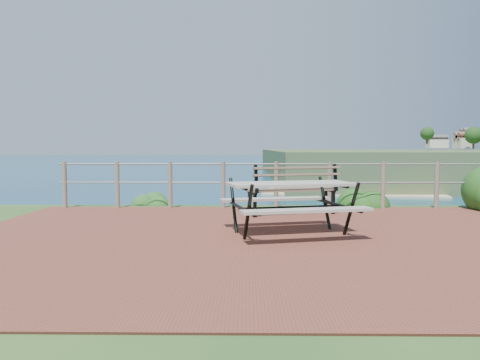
# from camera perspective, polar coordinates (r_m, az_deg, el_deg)

# --- Properties ---
(ground) EXTENTS (10.00, 7.00, 0.12)m
(ground) POSITION_cam_1_polar(r_m,az_deg,el_deg) (6.88, 6.20, -7.17)
(ground) COLOR brown
(ground) RESTS_ON ground
(ocean) EXTENTS (1200.00, 1200.00, 0.00)m
(ocean) POSITION_cam_1_polar(r_m,az_deg,el_deg) (206.72, 0.96, 3.63)
(ocean) COLOR #136673
(ocean) RESTS_ON ground
(safety_railing) EXTENTS (9.40, 0.10, 1.00)m
(safety_railing) POSITION_cam_1_polar(r_m,az_deg,el_deg) (10.12, 4.44, -0.30)
(safety_railing) COLOR #6B5B4C
(safety_railing) RESTS_ON ground
(picnic_table) EXTENTS (1.98, 1.57, 0.78)m
(picnic_table) POSITION_cam_1_polar(r_m,az_deg,el_deg) (7.11, 6.11, -2.73)
(picnic_table) COLOR #A09B8F
(picnic_table) RESTS_ON ground
(park_bench) EXTENTS (1.81, 0.94, 0.99)m
(park_bench) POSITION_cam_1_polar(r_m,az_deg,el_deg) (9.17, 6.33, -0.26)
(park_bench) COLOR brown
(park_bench) RESTS_ON ground
(shrub_lip_west) EXTENTS (0.75, 0.75, 0.48)m
(shrub_lip_west) POSITION_cam_1_polar(r_m,az_deg,el_deg) (11.22, -10.66, -2.88)
(shrub_lip_west) COLOR #285821
(shrub_lip_west) RESTS_ON ground
(shrub_lip_east) EXTENTS (0.80, 0.80, 0.55)m
(shrub_lip_east) POSITION_cam_1_polar(r_m,az_deg,el_deg) (10.95, 15.03, -3.11)
(shrub_lip_east) COLOR #1C4415
(shrub_lip_east) RESTS_ON ground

